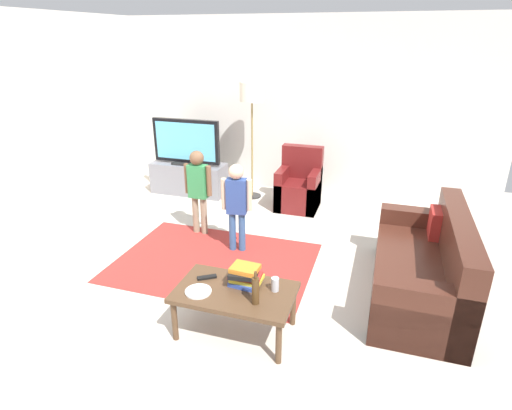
% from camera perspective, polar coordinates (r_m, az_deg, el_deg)
% --- Properties ---
extents(ground, '(7.80, 7.80, 0.00)m').
position_cam_1_polar(ground, '(4.42, -2.42, -10.67)').
color(ground, beige).
extents(wall_back, '(6.00, 0.12, 2.70)m').
position_cam_1_polar(wall_back, '(6.69, 6.45, 13.08)').
color(wall_back, silver).
rests_on(wall_back, ground).
extents(area_rug, '(2.20, 1.60, 0.01)m').
position_cam_1_polar(area_rug, '(4.80, -5.76, -7.79)').
color(area_rug, '#9E2D28').
rests_on(area_rug, ground).
extents(tv_stand, '(1.20, 0.44, 0.50)m').
position_cam_1_polar(tv_stand, '(6.85, -9.17, 3.61)').
color(tv_stand, slate).
rests_on(tv_stand, ground).
extents(tv, '(1.10, 0.28, 0.71)m').
position_cam_1_polar(tv, '(6.66, -9.56, 8.48)').
color(tv, black).
rests_on(tv, tv_stand).
extents(couch, '(0.80, 1.80, 0.86)m').
position_cam_1_polar(couch, '(4.39, 22.39, -8.33)').
color(couch, '#472319').
rests_on(couch, ground).
extents(armchair, '(0.60, 0.60, 0.90)m').
position_cam_1_polar(armchair, '(6.21, 5.94, 2.35)').
color(armchair, maroon).
rests_on(armchair, ground).
extents(floor_lamp, '(0.36, 0.36, 1.78)m').
position_cam_1_polar(floor_lamp, '(6.30, -0.56, 14.44)').
color(floor_lamp, '#262626').
rests_on(floor_lamp, ground).
extents(child_near_tv, '(0.37, 0.18, 1.10)m').
position_cam_1_polar(child_near_tv, '(5.26, -7.94, 2.75)').
color(child_near_tv, gray).
rests_on(child_near_tv, ground).
extents(child_center, '(0.36, 0.17, 1.07)m').
position_cam_1_polar(child_center, '(4.78, -2.67, 0.69)').
color(child_center, '#33598C').
rests_on(child_center, ground).
extents(coffee_table, '(1.00, 0.60, 0.42)m').
position_cam_1_polar(coffee_table, '(3.58, -2.89, -12.26)').
color(coffee_table, '#513823').
rests_on(coffee_table, ground).
extents(book_stack, '(0.29, 0.25, 0.18)m').
position_cam_1_polar(book_stack, '(3.58, -1.51, -9.62)').
color(book_stack, '#334CA5').
rests_on(book_stack, coffee_table).
extents(bottle, '(0.06, 0.06, 0.29)m').
position_cam_1_polar(bottle, '(3.33, -0.07, -11.64)').
color(bottle, '#4C3319').
rests_on(bottle, coffee_table).
extents(tv_remote, '(0.17, 0.13, 0.02)m').
position_cam_1_polar(tv_remote, '(3.73, -6.76, -9.82)').
color(tv_remote, black).
rests_on(tv_remote, coffee_table).
extents(soda_can, '(0.07, 0.07, 0.12)m').
position_cam_1_polar(soda_can, '(3.52, 2.63, -10.83)').
color(soda_can, silver).
rests_on(soda_can, coffee_table).
extents(plate, '(0.22, 0.22, 0.02)m').
position_cam_1_polar(plate, '(3.55, -7.92, -11.67)').
color(plate, white).
rests_on(plate, coffee_table).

